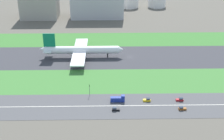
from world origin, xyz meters
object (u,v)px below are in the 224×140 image
object	(u,v)px
terminal_building	(39,2)
fuel_tank_east	(157,1)
airliner	(80,50)
car_0	(147,100)
car_3	(180,100)
truck_0	(118,99)
car_4	(116,109)
car_5	(182,108)
hangar_building	(97,2)
traffic_light	(90,89)
fuel_tank_centre	(128,1)
fuel_tank_west	(100,0)

from	to	relation	value
terminal_building	fuel_tank_east	xyz separation A→B (m)	(134.08, 45.00, -10.50)
fuel_tank_east	terminal_building	bearing A→B (deg)	-161.45
airliner	car_0	xyz separation A→B (m)	(44.34, -68.00, -5.31)
car_3	terminal_building	size ratio (longest dim) A/B	0.11
truck_0	car_4	bearing A→B (deg)	-100.18
car_5	hangar_building	distance (m)	199.53
fuel_tank_east	traffic_light	bearing A→B (deg)	-108.48
fuel_tank_centre	terminal_building	bearing A→B (deg)	-155.54
car_5	traffic_light	world-z (taller)	traffic_light
car_3	car_0	world-z (taller)	same
car_4	fuel_tank_east	size ratio (longest dim) A/B	0.20
airliner	truck_0	distance (m)	73.29
fuel_tank_east	car_5	bearing A→B (deg)	-94.81
truck_0	traffic_light	distance (m)	19.13
truck_0	car_0	bearing A→B (deg)	0.00
airliner	car_4	distance (m)	82.13
airliner	car_4	world-z (taller)	airliner
car_3	truck_0	world-z (taller)	truck_0
fuel_tank_centre	fuel_tank_east	size ratio (longest dim) A/B	1.16
fuel_tank_west	fuel_tank_centre	size ratio (longest dim) A/B	0.88
traffic_light	fuel_tank_centre	distance (m)	222.30
car_5	traffic_light	size ratio (longest dim) A/B	0.61
airliner	car_5	distance (m)	100.43
car_0	truck_0	xyz separation A→B (m)	(-17.38, -0.00, 0.75)
terminal_building	traffic_light	bearing A→B (deg)	-70.72
traffic_light	fuel_tank_west	world-z (taller)	fuel_tank_west
fuel_tank_centre	car_5	bearing A→B (deg)	-86.32
truck_0	fuel_tank_west	distance (m)	227.55
truck_0	car_4	xyz separation A→B (m)	(-1.80, -10.00, -0.75)
car_4	terminal_building	distance (m)	207.22
hangar_building	fuel_tank_west	xyz separation A→B (m)	(1.79, 45.00, -7.77)
traffic_light	terminal_building	distance (m)	184.79
car_4	hangar_building	distance (m)	193.15
car_0	fuel_tank_centre	size ratio (longest dim) A/B	0.17
fuel_tank_west	fuel_tank_east	xyz separation A→B (m)	(70.17, 0.00, -2.19)
car_4	terminal_building	size ratio (longest dim) A/B	0.11
airliner	traffic_light	world-z (taller)	airliner
car_3	hangar_building	xyz separation A→B (m)	(-52.94, 182.00, 15.56)
airliner	car_0	distance (m)	81.35
airliner	car_4	bearing A→B (deg)	-72.12
fuel_tank_west	fuel_tank_east	distance (m)	70.21
terminal_building	fuel_tank_east	world-z (taller)	terminal_building
terminal_building	fuel_tank_east	distance (m)	141.82
fuel_tank_west	fuel_tank_centre	distance (m)	35.07
fuel_tank_centre	car_4	bearing A→B (deg)	-95.46
car_3	car_0	distance (m)	19.62
car_0	fuel_tank_west	xyz separation A→B (m)	(-31.53, 227.00, 7.80)
car_5	hangar_building	xyz separation A→B (m)	(-52.02, 192.00, 15.56)
hangar_building	fuel_tank_west	bearing A→B (deg)	87.72
car_4	hangar_building	world-z (taller)	hangar_building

